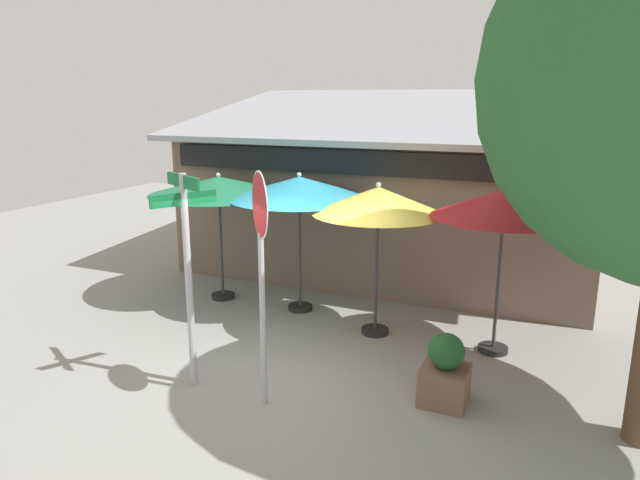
{
  "coord_description": "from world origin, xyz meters",
  "views": [
    {
      "loc": [
        3.33,
        -6.55,
        3.69
      ],
      "look_at": [
        -0.06,
        1.2,
        1.6
      ],
      "focal_mm": 31.99,
      "sensor_mm": 36.0,
      "label": 1
    }
  ],
  "objects_px": {
    "stop_sign": "(261,245)",
    "sidewalk_planter": "(445,373)",
    "patio_umbrella_forest_green_left": "(219,186)",
    "street_sign_post": "(187,258)",
    "patio_umbrella_teal_center": "(299,188)",
    "patio_umbrella_crimson_far_right": "(504,205)",
    "patio_umbrella_mustard_right": "(378,202)"
  },
  "relations": [
    {
      "from": "stop_sign",
      "to": "patio_umbrella_forest_green_left",
      "type": "bearing_deg",
      "value": 130.3
    },
    {
      "from": "street_sign_post",
      "to": "stop_sign",
      "type": "distance_m",
      "value": 1.15
    },
    {
      "from": "patio_umbrella_forest_green_left",
      "to": "patio_umbrella_mustard_right",
      "type": "height_order",
      "value": "patio_umbrella_mustard_right"
    },
    {
      "from": "patio_umbrella_teal_center",
      "to": "patio_umbrella_crimson_far_right",
      "type": "xyz_separation_m",
      "value": [
        3.42,
        -0.43,
        0.03
      ]
    },
    {
      "from": "stop_sign",
      "to": "sidewalk_planter",
      "type": "height_order",
      "value": "stop_sign"
    },
    {
      "from": "patio_umbrella_crimson_far_right",
      "to": "patio_umbrella_teal_center",
      "type": "bearing_deg",
      "value": 172.82
    },
    {
      "from": "street_sign_post",
      "to": "sidewalk_planter",
      "type": "bearing_deg",
      "value": 14.9
    },
    {
      "from": "patio_umbrella_teal_center",
      "to": "patio_umbrella_mustard_right",
      "type": "relative_size",
      "value": 1.01
    },
    {
      "from": "patio_umbrella_forest_green_left",
      "to": "patio_umbrella_crimson_far_right",
      "type": "distance_m",
      "value": 5.06
    },
    {
      "from": "patio_umbrella_crimson_far_right",
      "to": "sidewalk_planter",
      "type": "bearing_deg",
      "value": -101.81
    },
    {
      "from": "street_sign_post",
      "to": "stop_sign",
      "type": "height_order",
      "value": "stop_sign"
    },
    {
      "from": "stop_sign",
      "to": "patio_umbrella_teal_center",
      "type": "height_order",
      "value": "stop_sign"
    },
    {
      "from": "street_sign_post",
      "to": "patio_umbrella_teal_center",
      "type": "bearing_deg",
      "value": 87.93
    },
    {
      "from": "patio_umbrella_teal_center",
      "to": "sidewalk_planter",
      "type": "height_order",
      "value": "patio_umbrella_teal_center"
    },
    {
      "from": "stop_sign",
      "to": "patio_umbrella_forest_green_left",
      "type": "height_order",
      "value": "stop_sign"
    },
    {
      "from": "patio_umbrella_mustard_right",
      "to": "sidewalk_planter",
      "type": "relative_size",
      "value": 2.68
    },
    {
      "from": "patio_umbrella_forest_green_left",
      "to": "street_sign_post",
      "type": "bearing_deg",
      "value": -63.5
    },
    {
      "from": "patio_umbrella_teal_center",
      "to": "patio_umbrella_crimson_far_right",
      "type": "distance_m",
      "value": 3.45
    },
    {
      "from": "stop_sign",
      "to": "sidewalk_planter",
      "type": "distance_m",
      "value": 2.77
    },
    {
      "from": "street_sign_post",
      "to": "patio_umbrella_crimson_far_right",
      "type": "distance_m",
      "value": 4.43
    },
    {
      "from": "street_sign_post",
      "to": "patio_umbrella_crimson_far_right",
      "type": "relative_size",
      "value": 1.11
    },
    {
      "from": "patio_umbrella_forest_green_left",
      "to": "sidewalk_planter",
      "type": "height_order",
      "value": "patio_umbrella_forest_green_left"
    },
    {
      "from": "patio_umbrella_teal_center",
      "to": "patio_umbrella_mustard_right",
      "type": "height_order",
      "value": "patio_umbrella_teal_center"
    },
    {
      "from": "patio_umbrella_mustard_right",
      "to": "patio_umbrella_crimson_far_right",
      "type": "xyz_separation_m",
      "value": [
        1.85,
        0.05,
        0.08
      ]
    },
    {
      "from": "street_sign_post",
      "to": "patio_umbrella_forest_green_left",
      "type": "height_order",
      "value": "street_sign_post"
    },
    {
      "from": "stop_sign",
      "to": "patio_umbrella_teal_center",
      "type": "bearing_deg",
      "value": 107.77
    },
    {
      "from": "patio_umbrella_crimson_far_right",
      "to": "patio_umbrella_forest_green_left",
      "type": "bearing_deg",
      "value": 175.47
    },
    {
      "from": "patio_umbrella_forest_green_left",
      "to": "patio_umbrella_mustard_right",
      "type": "relative_size",
      "value": 1.04
    },
    {
      "from": "street_sign_post",
      "to": "sidewalk_planter",
      "type": "height_order",
      "value": "street_sign_post"
    },
    {
      "from": "stop_sign",
      "to": "patio_umbrella_crimson_far_right",
      "type": "bearing_deg",
      "value": 47.94
    },
    {
      "from": "patio_umbrella_mustard_right",
      "to": "sidewalk_planter",
      "type": "bearing_deg",
      "value": -49.63
    },
    {
      "from": "street_sign_post",
      "to": "patio_umbrella_mustard_right",
      "type": "height_order",
      "value": "street_sign_post"
    }
  ]
}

